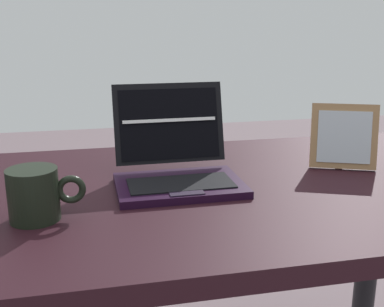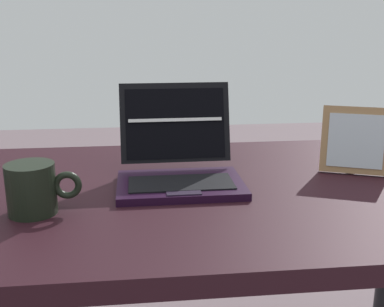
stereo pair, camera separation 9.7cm
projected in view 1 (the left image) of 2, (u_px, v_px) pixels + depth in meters
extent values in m
cube|color=black|center=(191.00, 195.00, 1.03)|extent=(1.43, 0.73, 0.04)
cylinder|color=black|center=(368.00, 256.00, 1.54)|extent=(0.07, 0.07, 0.70)
cube|color=black|center=(179.00, 185.00, 1.01)|extent=(0.26, 0.19, 0.02)
cube|color=black|center=(181.00, 183.00, 0.99)|extent=(0.22, 0.10, 0.00)
cube|color=black|center=(187.00, 193.00, 0.94)|extent=(0.07, 0.03, 0.00)
cube|color=black|center=(169.00, 123.00, 1.08)|extent=(0.25, 0.06, 0.17)
cube|color=black|center=(170.00, 124.00, 1.08)|extent=(0.22, 0.05, 0.15)
cube|color=silver|center=(170.00, 120.00, 1.07)|extent=(0.21, 0.00, 0.01)
cube|color=#946D46|center=(344.00, 136.00, 1.13)|extent=(0.16, 0.10, 0.15)
cube|color=#AFBAC3|center=(344.00, 137.00, 1.12)|extent=(0.12, 0.07, 0.12)
cube|color=#946D46|center=(340.00, 159.00, 1.17)|extent=(0.02, 0.02, 0.03)
cylinder|color=black|center=(33.00, 195.00, 0.84)|extent=(0.09, 0.09, 0.09)
torus|color=black|center=(71.00, 189.00, 0.85)|extent=(0.05, 0.01, 0.05)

